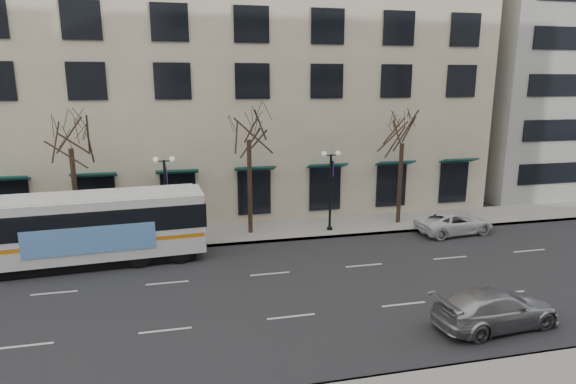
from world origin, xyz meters
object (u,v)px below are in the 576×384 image
object	(u,v)px
white_pickup	(454,223)
lamp_post_left	(166,195)
tree_far_left	(69,131)
silver_car	(496,308)
tree_far_right	(403,129)
lamp_post_right	(331,187)
city_bus	(71,228)
tree_far_mid	(249,124)

from	to	relation	value
white_pickup	lamp_post_left	bearing A→B (deg)	77.64
tree_far_left	lamp_post_left	distance (m)	6.29
lamp_post_left	silver_car	world-z (taller)	lamp_post_left
tree_far_right	lamp_post_right	size ratio (longest dim) A/B	1.55
lamp_post_right	lamp_post_left	bearing A→B (deg)	180.00
lamp_post_right	silver_car	distance (m)	13.45
city_bus	lamp_post_left	bearing A→B (deg)	23.30
tree_far_left	tree_far_mid	world-z (taller)	tree_far_mid
tree_far_right	lamp_post_left	xyz separation A→B (m)	(-14.99, -0.60, -3.48)
silver_car	white_pickup	world-z (taller)	silver_car
silver_car	white_pickup	bearing A→B (deg)	-29.58
tree_far_mid	lamp_post_right	distance (m)	6.41
lamp_post_left	tree_far_left	bearing A→B (deg)	173.17
tree_far_left	tree_far_right	bearing A→B (deg)	0.00
city_bus	lamp_post_right	bearing A→B (deg)	5.53
lamp_post_left	lamp_post_right	world-z (taller)	same
tree_far_left	white_pickup	bearing A→B (deg)	-6.57
silver_car	white_pickup	xyz separation A→B (m)	(4.95, 11.00, -0.06)
white_pickup	tree_far_mid	bearing A→B (deg)	72.46
tree_far_left	lamp_post_left	size ratio (longest dim) A/B	1.60
lamp_post_left	city_bus	xyz separation A→B (m)	(-4.78, -2.46, -0.91)
tree_far_right	white_pickup	size ratio (longest dim) A/B	1.64
lamp_post_left	silver_car	size ratio (longest dim) A/B	1.02
tree_far_mid	city_bus	world-z (taller)	tree_far_mid
tree_far_left	tree_far_right	world-z (taller)	tree_far_left
lamp_post_right	silver_car	size ratio (longest dim) A/B	1.02
lamp_post_right	city_bus	world-z (taller)	lamp_post_right
tree_far_left	silver_car	bearing A→B (deg)	-37.63
white_pickup	city_bus	bearing A→B (deg)	85.30
tree_far_left	tree_far_mid	size ratio (longest dim) A/B	0.98
tree_far_mid	lamp_post_left	xyz separation A→B (m)	(-4.99, -0.60, -3.96)
tree_far_right	lamp_post_right	bearing A→B (deg)	-173.15
silver_car	tree_far_right	bearing A→B (deg)	-15.20
lamp_post_left	tree_far_mid	bearing A→B (deg)	6.85
lamp_post_left	lamp_post_right	bearing A→B (deg)	0.00
tree_far_left	silver_car	size ratio (longest dim) A/B	1.63
tree_far_mid	lamp_post_right	size ratio (longest dim) A/B	1.64
tree_far_right	city_bus	bearing A→B (deg)	-171.21
tree_far_left	city_bus	bearing A→B (deg)	-85.71
city_bus	silver_car	bearing A→B (deg)	-35.10
lamp_post_right	silver_car	bearing A→B (deg)	-78.54
tree_far_mid	lamp_post_left	world-z (taller)	tree_far_mid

